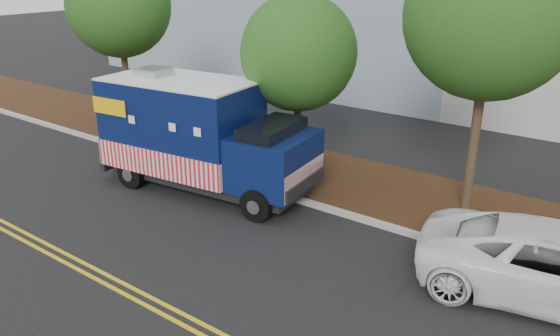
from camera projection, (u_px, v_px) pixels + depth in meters
The scene contains 11 objects.
ground at pixel (221, 203), 16.03m from camera, with size 120.00×120.00×0.00m, color black.
curb at pixel (251, 186), 17.05m from camera, with size 120.00×0.18×0.15m, color #9E9E99.
mulch_strip at pixel (290, 166), 18.62m from camera, with size 120.00×4.00×0.15m, color black.
centerline_near at pixel (92, 267), 12.68m from camera, with size 120.00×0.10×0.01m, color gold.
centerline_far at pixel (83, 272), 12.50m from camera, with size 120.00×0.10×0.01m, color gold.
tree_a at pixel (119, 6), 21.16m from camera, with size 4.01×4.01×7.01m.
tree_b at pixel (299, 53), 16.56m from camera, with size 3.57×3.57×5.82m.
tree_c at pixel (491, 14), 13.46m from camera, with size 4.33×4.33×7.60m.
sign_post at pixel (195, 131), 18.69m from camera, with size 0.06×0.06×2.40m, color #473828.
food_truck at pixel (198, 137), 16.61m from camera, with size 7.04×3.26×3.59m.
white_car at pixel (560, 266), 11.26m from camera, with size 2.63×5.70×1.58m, color white.
Camera 1 is at (10.05, -10.70, 6.73)m, focal length 35.00 mm.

